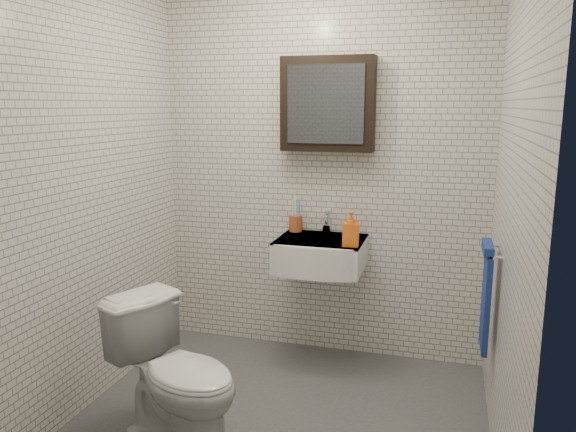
{
  "coord_description": "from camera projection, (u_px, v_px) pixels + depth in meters",
  "views": [
    {
      "loc": [
        0.81,
        -2.66,
        1.7
      ],
      "look_at": [
        -0.08,
        0.45,
        1.05
      ],
      "focal_mm": 35.0,
      "sensor_mm": 36.0,
      "label": 1
    }
  ],
  "objects": [
    {
      "name": "faucet",
      "position": [
        326.0,
        224.0,
        3.74
      ],
      "size": [
        0.06,
        0.2,
        0.15
      ],
      "color": "silver",
      "rests_on": "washbasin"
    },
    {
      "name": "room_shell",
      "position": [
        278.0,
        152.0,
        2.77
      ],
      "size": [
        2.22,
        2.02,
        2.51
      ],
      "color": "silver",
      "rests_on": "ground"
    },
    {
      "name": "washbasin",
      "position": [
        319.0,
        254.0,
        3.59
      ],
      "size": [
        0.55,
        0.5,
        0.2
      ],
      "color": "white",
      "rests_on": "room_shell"
    },
    {
      "name": "soap_bottle",
      "position": [
        351.0,
        228.0,
        3.41
      ],
      "size": [
        0.11,
        0.11,
        0.22
      ],
      "primitive_type": "imported",
      "rotation": [
        0.0,
        0.0,
        0.11
      ],
      "color": "#E15117",
      "rests_on": "washbasin"
    },
    {
      "name": "mirror_cabinet",
      "position": [
        328.0,
        104.0,
        3.59
      ],
      "size": [
        0.6,
        0.15,
        0.6
      ],
      "color": "black",
      "rests_on": "room_shell"
    },
    {
      "name": "toilet",
      "position": [
        178.0,
        375.0,
        2.8
      ],
      "size": [
        0.83,
        0.67,
        0.74
      ],
      "primitive_type": "imported",
      "rotation": [
        0.0,
        0.0,
        1.15
      ],
      "color": "white",
      "rests_on": "ground"
    },
    {
      "name": "toothbrush_cup",
      "position": [
        296.0,
        222.0,
        3.81
      ],
      "size": [
        0.11,
        0.11,
        0.24
      ],
      "rotation": [
        0.0,
        0.0,
        0.25
      ],
      "color": "#A04B28",
      "rests_on": "washbasin"
    },
    {
      "name": "towel_rail",
      "position": [
        487.0,
        292.0,
        2.96
      ],
      "size": [
        0.09,
        0.3,
        0.58
      ],
      "color": "silver",
      "rests_on": "room_shell"
    },
    {
      "name": "ground",
      "position": [
        279.0,
        421.0,
        3.06
      ],
      "size": [
        2.2,
        2.0,
        0.01
      ],
      "primitive_type": "cube",
      "color": "#44474B",
      "rests_on": "ground"
    }
  ]
}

